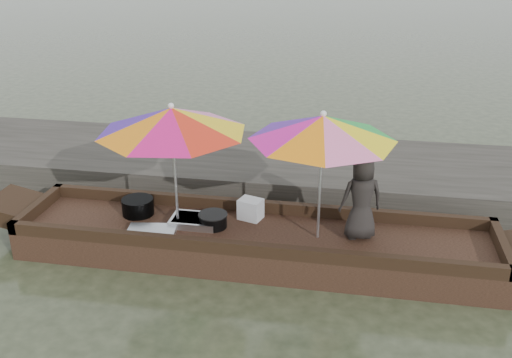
% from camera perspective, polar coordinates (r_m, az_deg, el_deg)
% --- Properties ---
extents(water, '(80.00, 80.00, 0.00)m').
position_cam_1_polar(water, '(7.09, -0.14, -7.76)').
color(water, '#2E3420').
rests_on(water, ground).
extents(dock, '(22.00, 2.20, 0.50)m').
position_cam_1_polar(dock, '(8.93, 2.39, 0.82)').
color(dock, '#2D2B26').
rests_on(dock, ground).
extents(boat_hull, '(5.77, 1.20, 0.35)m').
position_cam_1_polar(boat_hull, '(7.00, -0.15, -6.53)').
color(boat_hull, black).
rests_on(boat_hull, water).
extents(cooking_pot, '(0.40, 0.40, 0.21)m').
position_cam_1_polar(cooking_pot, '(7.45, -11.73, -2.70)').
color(cooking_pot, black).
rests_on(cooking_pot, boat_hull).
extents(tray_crayfish, '(0.58, 0.40, 0.09)m').
position_cam_1_polar(tray_crayfish, '(7.11, -6.18, -4.17)').
color(tray_crayfish, silver).
rests_on(tray_crayfish, boat_hull).
extents(tray_scallop, '(0.62, 0.47, 0.06)m').
position_cam_1_polar(tray_scallop, '(6.94, -10.46, -5.30)').
color(tray_scallop, silver).
rests_on(tray_scallop, boat_hull).
extents(charcoal_grill, '(0.34, 0.34, 0.16)m').
position_cam_1_polar(charcoal_grill, '(7.01, -4.32, -4.19)').
color(charcoal_grill, black).
rests_on(charcoal_grill, boat_hull).
extents(supply_bag, '(0.33, 0.29, 0.26)m').
position_cam_1_polar(supply_bag, '(7.17, -0.55, -3.02)').
color(supply_bag, silver).
rests_on(supply_bag, boat_hull).
extents(vendor, '(0.58, 0.47, 1.02)m').
position_cam_1_polar(vendor, '(6.69, 10.50, -1.84)').
color(vendor, black).
rests_on(vendor, boat_hull).
extents(umbrella_bow, '(2.15, 2.15, 1.55)m').
position_cam_1_polar(umbrella_bow, '(6.81, -8.13, 1.21)').
color(umbrella_bow, yellow).
rests_on(umbrella_bow, boat_hull).
extents(umbrella_stern, '(1.83, 1.83, 1.55)m').
position_cam_1_polar(umbrella_stern, '(6.50, 6.46, 0.20)').
color(umbrella_stern, green).
rests_on(umbrella_stern, boat_hull).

